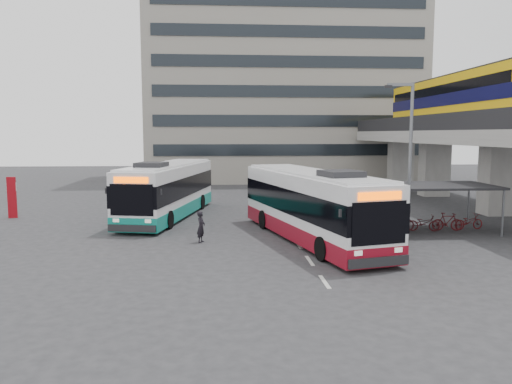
{
  "coord_description": "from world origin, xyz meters",
  "views": [
    {
      "loc": [
        -1.21,
        -23.16,
        5.3
      ],
      "look_at": [
        0.81,
        4.81,
        2.0
      ],
      "focal_mm": 35.0,
      "sensor_mm": 36.0,
      "label": 1
    }
  ],
  "objects": [
    {
      "name": "bike_shelter",
      "position": [
        8.5,
        3.0,
        1.36
      ],
      "size": [
        10.0,
        4.0,
        2.54
      ],
      "color": "#595B60",
      "rests_on": "ground"
    },
    {
      "name": "viaduct",
      "position": [
        17.0,
        13.33,
        6.23
      ],
      "size": [
        8.0,
        32.0,
        9.68
      ],
      "color": "gray",
      "rests_on": "ground"
    },
    {
      "name": "pedestrian",
      "position": [
        -2.16,
        0.89,
        0.77
      ],
      "size": [
        0.53,
        0.65,
        1.55
      ],
      "primitive_type": "imported",
      "rotation": [
        0.0,
        0.0,
        1.25
      ],
      "color": "black",
      "rests_on": "ground"
    },
    {
      "name": "bus_main",
      "position": [
        3.28,
        1.09,
        1.72
      ],
      "size": [
        5.65,
        12.79,
        3.7
      ],
      "rotation": [
        0.0,
        0.0,
        0.24
      ],
      "color": "white",
      "rests_on": "ground"
    },
    {
      "name": "ground",
      "position": [
        0.0,
        0.0,
        0.0
      ],
      "size": [
        120.0,
        120.0,
        0.0
      ],
      "primitive_type": "plane",
      "color": "#28282B",
      "rests_on": "ground"
    },
    {
      "name": "road_markings",
      "position": [
        2.5,
        -3.0,
        0.01
      ],
      "size": [
        0.15,
        7.6,
        0.01
      ],
      "color": "beige",
      "rests_on": "ground"
    },
    {
      "name": "bus_teal",
      "position": [
        -4.48,
        8.63,
        1.7
      ],
      "size": [
        5.19,
        12.66,
        3.66
      ],
      "rotation": [
        0.0,
        0.0,
        -0.21
      ],
      "color": "white",
      "rests_on": "ground"
    },
    {
      "name": "lamp_post",
      "position": [
        7.51,
        -0.55,
        4.34
      ],
      "size": [
        1.34,
        0.35,
        7.61
      ],
      "rotation": [
        0.0,
        0.0,
        -0.15
      ],
      "color": "#595B60",
      "rests_on": "ground"
    },
    {
      "name": "sign_totem_north",
      "position": [
        -14.27,
        8.92,
        1.34
      ],
      "size": [
        0.56,
        0.26,
        2.6
      ],
      "rotation": [
        0.0,
        0.0,
        0.18
      ],
      "color": "maroon",
      "rests_on": "ground"
    },
    {
      "name": "office_block",
      "position": [
        6.0,
        36.0,
        12.5
      ],
      "size": [
        30.0,
        15.0,
        25.0
      ],
      "primitive_type": "cube",
      "color": "gray",
      "rests_on": "ground"
    }
  ]
}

